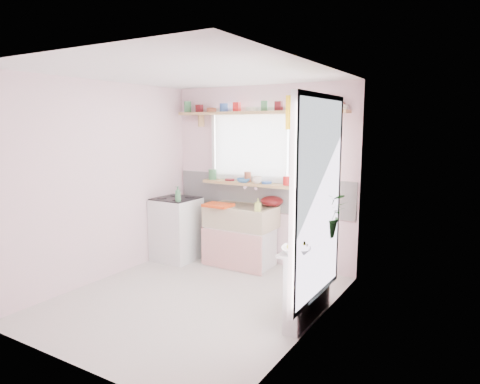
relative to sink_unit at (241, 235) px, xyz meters
The scene contains 19 objects.
room 1.31m from the sink_unit, 28.17° to the right, with size 3.20×3.20×3.20m.
sink_unit is the anchor object (origin of this frame).
cooker 0.98m from the sink_unit, 165.62° to the right, with size 0.58×0.58×0.93m.
radiator_ledge 1.82m from the sink_unit, 37.05° to the right, with size 0.22×0.95×0.78m.
windowsill 0.73m from the sink_unit, 90.00° to the left, with size 1.40×0.22×0.04m, color tan.
pine_shelf 1.70m from the sink_unit, 49.64° to the left, with size 2.52×0.24×0.04m, color tan.
shelf_crockery 1.77m from the sink_unit, 58.75° to the left, with size 2.47×0.11×0.12m.
sill_crockery 0.81m from the sink_unit, 90.00° to the left, with size 1.35×0.11×0.12m.
dish_tray 0.54m from the sink_unit, 142.01° to the right, with size 0.38×0.28×0.04m, color #E94714.
colander 0.65m from the sink_unit, 28.84° to the left, with size 0.31×0.31×0.14m, color #570F10.
jade_plant 1.74m from the sink_unit, 25.11° to the right, with size 0.44×0.38×0.49m, color #306528.
fruit_bowl 2.08m from the sink_unit, 44.62° to the right, with size 0.27×0.27×0.07m, color white.
herb_pot 1.85m from the sink_unit, 34.61° to the right, with size 0.11×0.08×0.21m, color #346428.
soap_bottle_sink 0.66m from the sink_unit, 27.29° to the right, with size 0.08×0.08×0.17m, color #C4CC5A.
sill_cup 0.81m from the sink_unit, 34.56° to the left, with size 0.13×0.13×0.10m, color silver.
sill_bowl 0.77m from the sink_unit, 105.92° to the left, with size 0.19×0.19×0.06m, color #356EAD.
shelf_vase 2.20m from the sink_unit, 10.69° to the left, with size 0.16×0.16×0.17m, color brown.
cooker_bottle 1.05m from the sink_unit, 147.59° to the right, with size 0.08×0.08×0.21m, color #3F7E4F.
fruit 2.09m from the sink_unit, 44.38° to the right, with size 0.20×0.14×0.10m.
Camera 1 is at (2.83, -3.69, 1.96)m, focal length 32.00 mm.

